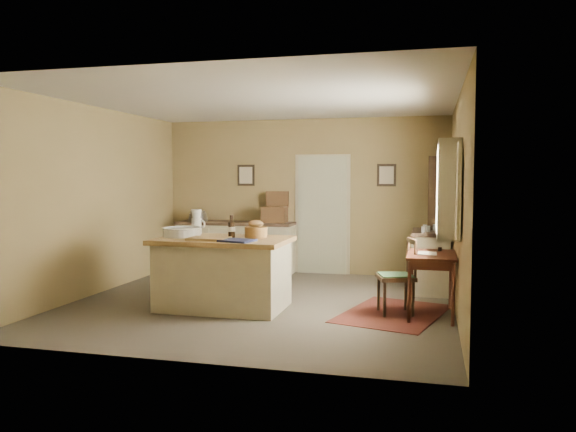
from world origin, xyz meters
name	(u,v)px	position (x,y,z in m)	size (l,w,h in m)	color
ground	(262,303)	(0.00, 0.00, 0.00)	(5.00, 5.00, 0.00)	brown
wall_back	(303,196)	(0.00, 2.50, 1.35)	(5.00, 0.10, 2.70)	#998252
wall_front	(181,215)	(0.00, -2.50, 1.35)	(5.00, 0.10, 2.70)	#998252
wall_left	(96,201)	(-2.50, 0.00, 1.35)	(0.10, 5.00, 2.70)	#998252
wall_right	(458,205)	(2.50, 0.00, 1.35)	(0.10, 5.00, 2.70)	#998252
ceiling	(262,100)	(0.00, 0.00, 2.70)	(5.00, 5.00, 0.00)	silver
door	(322,213)	(0.35, 2.47, 1.05)	(0.97, 0.06, 2.11)	beige
framed_prints	(314,175)	(0.20, 2.48, 1.72)	(2.82, 0.02, 0.38)	black
window	(452,189)	(2.42, -0.20, 1.55)	(0.25, 1.99, 1.12)	beige
work_island	(223,271)	(-0.40, -0.42, 0.48)	(1.68, 1.10, 1.20)	beige
sideboard	(236,245)	(-1.15, 2.20, 0.48)	(2.09, 0.59, 1.18)	beige
rug	(393,313)	(1.75, -0.19, 0.00)	(1.10, 1.60, 0.01)	#521D18
writing_desk	(431,261)	(2.20, -0.19, 0.67)	(0.57, 0.93, 0.82)	#37170E
desk_chair	(396,277)	(1.78, -0.20, 0.46)	(0.43, 0.43, 0.92)	black
right_cabinet	(431,261)	(2.20, 1.34, 0.46)	(0.55, 0.98, 0.99)	beige
shelving_unit	(442,221)	(2.35, 1.89, 1.00)	(0.34, 0.90, 2.00)	black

